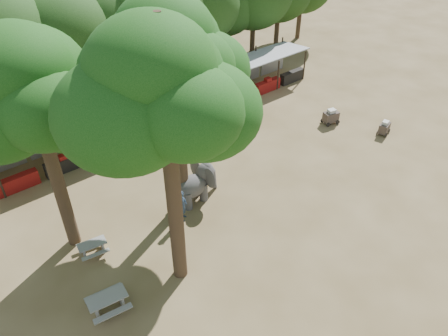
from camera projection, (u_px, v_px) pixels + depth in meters
ground at (301, 238)px, 22.06m from camera, size 100.00×100.00×0.00m
vendor_stalls at (155, 112)px, 29.96m from camera, size 28.00×2.99×2.80m
yard_tree_left at (27, 94)px, 17.03m from camera, size 7.10×6.90×11.02m
yard_tree_center at (158, 94)px, 14.81m from camera, size 7.10×6.90×12.04m
yard_tree_back at (169, 55)px, 19.20m from camera, size 7.10×6.90×11.36m
backdrop_trees at (110, 29)px, 30.57m from camera, size 46.46×5.95×8.33m
elephant at (197, 183)px, 23.89m from camera, size 2.83×2.17×2.16m
handler at (182, 205)px, 22.64m from camera, size 0.80×0.81×1.89m
picnic_table_near at (108, 302)px, 18.40m from camera, size 1.83×1.69×0.83m
picnic_table_far at (93, 247)px, 21.02m from camera, size 1.52×1.40×0.67m
cart_front at (384, 127)px, 29.66m from camera, size 1.14×0.91×0.97m
cart_back at (331, 116)px, 30.71m from camera, size 1.28×1.00×1.11m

